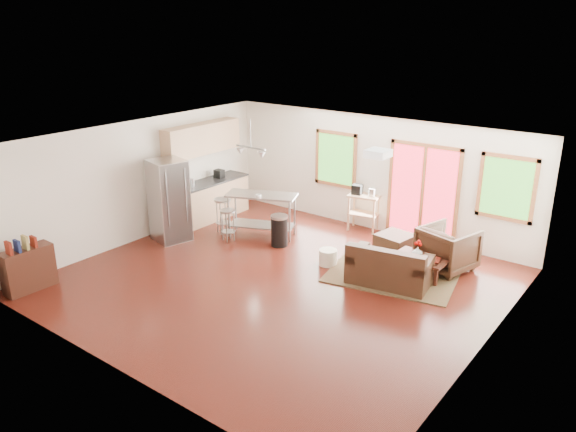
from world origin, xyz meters
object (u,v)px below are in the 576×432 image
Objects in this scene: loveseat at (389,269)px; island at (262,207)px; ottoman at (395,244)px; kitchen_cart at (363,200)px; rug at (393,274)px; armchair at (448,247)px; coffee_table at (421,260)px; refrigerator at (169,201)px.

loveseat is 3.44m from island.
kitchen_cart is (-1.25, 0.84, 0.50)m from ottoman.
kitchen_cart reaches higher than loveseat.
loveseat is at bearing -74.84° from rug.
armchair is 1.45× the size of ottoman.
loveseat is at bearing -116.20° from coffee_table.
loveseat is 1.42m from ottoman.
coffee_table is at bearing 2.71° from island.
coffee_table is 0.97× the size of kitchen_cart.
ottoman is 1.59m from kitchen_cart.
island is at bearing 178.73° from rug.
island is at bearing -163.79° from ottoman.
armchair is 0.58× the size of island.
island is at bearing -177.29° from coffee_table.
rug is 0.60m from coffee_table.
coffee_table is 2.61m from kitchen_cart.
coffee_table is 0.66m from armchair.
ottoman is at bearing 12.35° from armchair.
armchair is at bearing 55.02° from loveseat.
armchair reaches higher than coffee_table.
rug is 4.97m from refrigerator.
island reaches higher than rug.
loveseat is 1.53× the size of coffee_table.
refrigerator is 1.08× the size of island.
armchair is 2.55m from kitchen_cart.
armchair reaches higher than loveseat.
armchair is (0.26, 0.59, 0.13)m from coffee_table.
loveseat is 0.74m from coffee_table.
coffee_table is 0.62× the size of island.
coffee_table is 0.57× the size of refrigerator.
armchair is (0.70, 0.84, 0.46)m from rug.
coffee_table is at bearing 54.05° from loveseat.
island is (-3.98, -0.76, 0.19)m from armchair.
loveseat is at bearing -8.14° from island.
kitchen_cart reaches higher than armchair.
kitchen_cart is at bearing 133.96° from rug.
kitchen_cart is (-2.11, 1.49, 0.38)m from coffee_table.
coffee_table is 1.09m from ottoman.
coffee_table is 1.56× the size of ottoman.
island reaches higher than loveseat.
kitchen_cart is (3.05, 3.02, -0.17)m from refrigerator.
loveseat is 1.65× the size of armchair.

